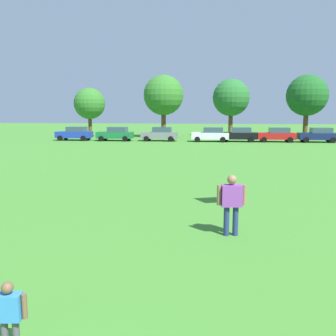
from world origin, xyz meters
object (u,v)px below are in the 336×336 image
(tree_center_right, at_px, (307,96))
(child_kite_flyer, at_px, (9,312))
(parked_car_navy_6, at_px, (318,135))
(tree_left, at_px, (164,95))
(parked_car_green_1, at_px, (116,134))
(tree_center_left, at_px, (231,98))
(parked_car_red_5, at_px, (277,135))
(parked_car_blue_0, at_px, (75,133))
(tree_far_left, at_px, (89,104))
(parked_car_white_3, at_px, (211,134))
(adult_bystander, at_px, (231,200))
(parked_car_gray_2, at_px, (160,134))
(parked_car_black_4, at_px, (239,134))

(tree_center_right, bearing_deg, child_kite_flyer, -107.92)
(parked_car_navy_6, relative_size, tree_left, 0.51)
(parked_car_green_1, distance_m, tree_center_left, 17.88)
(parked_car_red_5, bearing_deg, parked_car_blue_0, 0.95)
(parked_car_blue_0, xyz_separation_m, parked_car_red_5, (24.28, 0.40, 0.00))
(tree_far_left, xyz_separation_m, tree_center_right, (29.42, -1.00, 0.93))
(tree_far_left, bearing_deg, parked_car_white_3, -23.82)
(adult_bystander, distance_m, parked_car_blue_0, 37.95)
(parked_car_gray_2, xyz_separation_m, parked_car_navy_6, (18.38, 0.23, 0.00))
(adult_bystander, xyz_separation_m, tree_left, (-7.28, 40.28, 4.66))
(parked_car_gray_2, relative_size, parked_car_white_3, 1.00)
(parked_car_red_5, bearing_deg, parked_car_white_3, 4.11)
(tree_far_left, height_order, tree_center_right, tree_center_right)
(child_kite_flyer, distance_m, parked_car_red_5, 41.07)
(parked_car_blue_0, height_order, parked_car_white_3, same)
(parked_car_green_1, xyz_separation_m, parked_car_white_3, (11.46, 0.02, 0.00))
(child_kite_flyer, distance_m, parked_car_black_4, 40.10)
(parked_car_green_1, relative_size, tree_center_left, 0.53)
(parked_car_green_1, height_order, parked_car_red_5, same)
(parked_car_green_1, bearing_deg, parked_car_gray_2, -175.82)
(child_kite_flyer, relative_size, parked_car_red_5, 0.26)
(adult_bystander, bearing_deg, child_kite_flyer, -128.95)
(parked_car_blue_0, xyz_separation_m, parked_car_white_3, (16.66, -0.14, 0.00))
(tree_far_left, bearing_deg, parked_car_black_4, -19.30)
(tree_center_left, height_order, tree_center_right, tree_center_right)
(parked_car_red_5, bearing_deg, parked_car_green_1, 1.71)
(parked_car_blue_0, distance_m, tree_left, 13.03)
(tree_center_right, bearing_deg, parked_car_red_5, -127.27)
(parked_car_red_5, bearing_deg, parked_car_gray_2, 0.73)
(parked_car_red_5, height_order, tree_center_left, tree_center_left)
(child_kite_flyer, height_order, parked_car_blue_0, parked_car_blue_0)
(parked_car_green_1, bearing_deg, adult_bystander, 110.05)
(child_kite_flyer, distance_m, tree_center_right, 48.41)
(parked_car_blue_0, height_order, parked_car_black_4, same)
(parked_car_green_1, bearing_deg, child_kite_flyer, 102.73)
(adult_bystander, relative_size, parked_car_navy_6, 0.40)
(parked_car_white_3, distance_m, parked_car_black_4, 3.27)
(child_kite_flyer, xyz_separation_m, parked_car_black_4, (5.85, 39.67, 0.20))
(adult_bystander, relative_size, parked_car_red_5, 0.40)
(parked_car_white_3, height_order, tree_far_left, tree_far_left)
(parked_car_gray_2, distance_m, tree_far_left, 13.79)
(parked_car_gray_2, bearing_deg, adult_bystander, 101.41)
(tree_center_left, bearing_deg, tree_left, -161.05)
(parked_car_black_4, bearing_deg, tree_center_left, -86.66)
(parked_car_white_3, relative_size, parked_car_black_4, 1.00)
(child_kite_flyer, distance_m, tree_left, 46.39)
(child_kite_flyer, distance_m, parked_car_green_1, 40.20)
(parked_car_green_1, bearing_deg, parked_car_navy_6, -178.49)
(tree_center_right, bearing_deg, tree_center_left, 160.95)
(adult_bystander, bearing_deg, parked_car_navy_6, 63.20)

